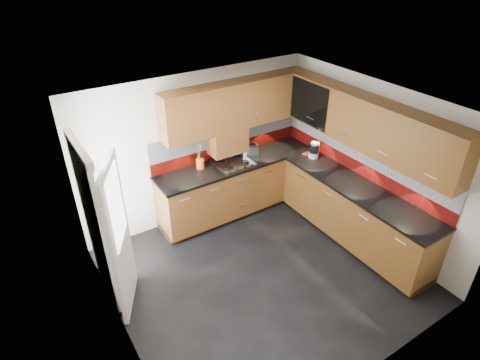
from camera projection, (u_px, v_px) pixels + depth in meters
room at (266, 183)px, 4.78m from camera, size 4.00×3.80×2.64m
base_cabinets at (292, 201)px, 6.34m from camera, size 2.70×3.20×0.95m
countertop at (294, 175)px, 6.07m from camera, size 2.72×3.22×0.04m
backsplash at (297, 149)px, 6.19m from camera, size 2.70×3.20×0.54m
upper_cabinets at (304, 114)px, 5.73m from camera, size 2.50×3.20×0.72m
extractor_hood at (228, 141)px, 6.28m from camera, size 0.60×0.33×0.40m
glass_cabinet at (316, 100)px, 6.15m from camera, size 0.32×0.80×0.66m
back_door at (106, 231)px, 4.74m from camera, size 0.42×1.19×2.04m
gas_hob at (233, 163)px, 6.33m from camera, size 0.58×0.51×0.04m
utensil_pot at (200, 162)px, 6.17m from camera, size 0.12×0.12×0.44m
toaster at (250, 150)px, 6.55m from camera, size 0.30×0.23×0.19m
food_processor at (314, 150)px, 6.46m from camera, size 0.16×0.16×0.27m
paper_towel at (315, 150)px, 6.47m from camera, size 0.16×0.16×0.25m
orange_cloth at (307, 154)px, 6.61m from camera, size 0.15×0.13×0.01m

